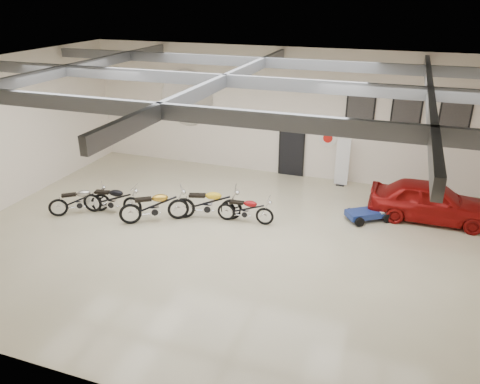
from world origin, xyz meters
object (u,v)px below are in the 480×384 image
(vintage_car, at_px, (431,201))
(motorcycle_gold, at_px, (154,205))
(motorcycle_black, at_px, (112,199))
(motorcycle_yellow, at_px, (208,203))
(motorcycle_silver, at_px, (79,200))
(go_kart, at_px, (373,210))
(banner_stand, at_px, (342,162))
(motorcycle_red, at_px, (245,209))

(vintage_car, bearing_deg, motorcycle_gold, 110.42)
(motorcycle_black, height_order, motorcycle_yellow, motorcycle_yellow)
(motorcycle_gold, bearing_deg, motorcycle_black, 145.27)
(motorcycle_silver, bearing_deg, go_kart, -20.73)
(motorcycle_silver, height_order, go_kart, motorcycle_silver)
(motorcycle_yellow, xyz_separation_m, vintage_car, (6.82, 2.37, 0.08))
(banner_stand, xyz_separation_m, motorcycle_silver, (-7.88, -5.41, -0.44))
(motorcycle_gold, distance_m, go_kart, 7.09)
(motorcycle_red, bearing_deg, motorcycle_black, -173.58)
(motorcycle_black, relative_size, go_kart, 1.15)
(motorcycle_yellow, bearing_deg, motorcycle_black, 176.69)
(motorcycle_gold, xyz_separation_m, motorcycle_yellow, (1.53, 0.76, 0.01))
(motorcycle_gold, relative_size, vintage_car, 0.57)
(banner_stand, relative_size, vintage_car, 0.49)
(motorcycle_black, relative_size, motorcycle_red, 1.11)
(motorcycle_black, height_order, vintage_car, vintage_car)
(vintage_car, bearing_deg, motorcycle_silver, 107.27)
(motorcycle_yellow, relative_size, vintage_car, 0.57)
(banner_stand, xyz_separation_m, go_kart, (1.41, -2.59, -0.62))
(motorcycle_gold, xyz_separation_m, motorcycle_red, (2.78, 0.91, -0.09))
(motorcycle_black, bearing_deg, go_kart, 7.34)
(banner_stand, height_order, motorcycle_silver, banner_stand)
(go_kart, bearing_deg, motorcycle_yellow, 164.07)
(motorcycle_black, xyz_separation_m, motorcycle_yellow, (3.16, 0.70, 0.05))
(motorcycle_gold, distance_m, motorcycle_yellow, 1.71)
(banner_stand, distance_m, motorcycle_red, 4.86)
(banner_stand, height_order, vintage_car, banner_stand)
(motorcycle_gold, distance_m, vintage_car, 8.92)
(banner_stand, xyz_separation_m, motorcycle_black, (-6.85, -5.03, -0.41))
(motorcycle_yellow, distance_m, motorcycle_red, 1.26)
(motorcycle_gold, xyz_separation_m, vintage_car, (8.36, 3.13, 0.09))
(motorcycle_silver, relative_size, motorcycle_yellow, 0.87)
(motorcycle_silver, height_order, motorcycle_gold, motorcycle_gold)
(motorcycle_silver, xyz_separation_m, motorcycle_red, (5.43, 1.23, -0.03))
(banner_stand, distance_m, motorcycle_silver, 9.56)
(banner_stand, distance_m, vintage_car, 3.71)
(motorcycle_gold, xyz_separation_m, go_kart, (6.63, 2.50, -0.25))
(vintage_car, bearing_deg, motorcycle_black, 106.99)
(motorcycle_gold, bearing_deg, go_kart, -12.06)
(motorcycle_silver, distance_m, motorcycle_yellow, 4.33)
(banner_stand, height_order, motorcycle_gold, banner_stand)
(motorcycle_red, bearing_deg, go_kart, 17.82)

